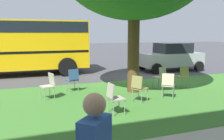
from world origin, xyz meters
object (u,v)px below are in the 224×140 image
at_px(chair_1, 139,86).
at_px(chair_6, 168,83).
at_px(chair_0, 73,78).
at_px(parked_car, 171,57).
at_px(chair_7, 161,76).
at_px(chair_2, 183,75).
at_px(chair_3, 49,84).
at_px(chair_5, 114,96).

bearing_deg(chair_1, chair_6, -175.77).
distance_m(chair_0, parked_car, 7.24).
xyz_separation_m(chair_7, parked_car, (-3.00, -3.84, 0.32)).
distance_m(chair_2, parked_car, 4.53).
bearing_deg(chair_6, chair_2, -140.01).
distance_m(chair_2, chair_3, 5.37).
height_order(chair_3, chair_5, same).
distance_m(chair_1, chair_2, 2.98).
relative_size(chair_1, chair_3, 1.00).
height_order(chair_2, chair_7, same).
height_order(chair_6, chair_7, same).
bearing_deg(chair_7, chair_6, 68.57).
height_order(chair_0, chair_2, same).
relative_size(chair_3, chair_5, 1.00).
height_order(chair_0, chair_3, same).
bearing_deg(parked_car, chair_3, 28.12).
height_order(chair_1, parked_car, parked_car).
height_order(chair_1, chair_6, same).
distance_m(chair_7, parked_car, 4.88).
xyz_separation_m(chair_0, chair_3, (0.95, 0.75, 0.00)).
distance_m(chair_5, chair_7, 3.75).
height_order(chair_1, chair_3, same).
relative_size(chair_0, chair_1, 1.00).
height_order(chair_5, chair_6, same).
height_order(chair_5, chair_7, same).
distance_m(chair_0, chair_6, 3.57).
bearing_deg(chair_0, parked_car, -153.59).
height_order(chair_1, chair_5, same).
bearing_deg(chair_2, chair_0, -10.27).
distance_m(chair_2, chair_5, 4.42).
xyz_separation_m(chair_2, chair_6, (1.50, 1.26, 0.00)).
relative_size(chair_2, chair_3, 1.00).
relative_size(chair_1, chair_7, 1.00).
bearing_deg(chair_1, chair_2, -153.20).
distance_m(chair_0, chair_5, 3.06).
xyz_separation_m(chair_1, chair_6, (-1.16, -0.09, 0.00)).
xyz_separation_m(chair_5, chair_7, (-2.90, -2.38, 0.00)).
bearing_deg(chair_2, chair_5, 29.84).
xyz_separation_m(chair_1, chair_7, (-1.73, -1.53, 0.00)).
height_order(chair_3, chair_7, same).
bearing_deg(parked_car, chair_7, 52.01).
bearing_deg(chair_2, parked_car, -117.15).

